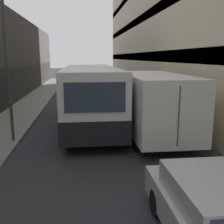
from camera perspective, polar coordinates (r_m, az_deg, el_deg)
ground_plane at (r=13.85m, az=-2.44°, el=-2.87°), size 150.00×150.00×0.00m
sidewalk_left at (r=14.32m, az=-21.80°, el=-2.92°), size 2.38×60.00×0.15m
car_hatchback at (r=5.52m, az=22.48°, el=-19.90°), size 1.90×3.87×1.35m
bus at (r=13.79m, az=-4.69°, el=3.83°), size 2.59×9.74×3.02m
box_truck at (r=12.65m, az=7.88°, el=2.80°), size 2.44×8.32×2.79m
street_lamp at (r=11.27m, az=-22.73°, el=20.55°), size 0.36×0.80×7.70m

